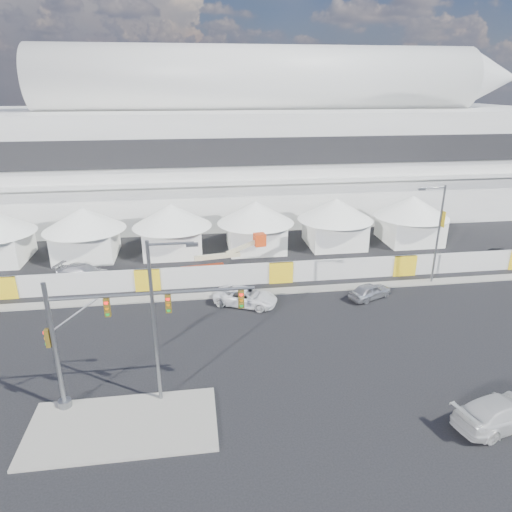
{
  "coord_description": "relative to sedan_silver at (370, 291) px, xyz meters",
  "views": [
    {
      "loc": [
        -1.67,
        -23.44,
        17.3
      ],
      "look_at": [
        3.06,
        10.0,
        4.46
      ],
      "focal_mm": 32.0,
      "sensor_mm": 36.0,
      "label": 1
    }
  ],
  "objects": [
    {
      "name": "far_curb",
      "position": [
        7.06,
        2.34,
        -0.62
      ],
      "size": [
        80.0,
        1.2,
        0.12
      ],
      "primitive_type": "cube",
      "color": "gray",
      "rests_on": "ground"
    },
    {
      "name": "hoarding_fence",
      "position": [
        -6.94,
        4.34,
        0.32
      ],
      "size": [
        70.0,
        0.25,
        2.0
      ],
      "primitive_type": "cube",
      "color": "silver",
      "rests_on": "ground"
    },
    {
      "name": "lot_car_b",
      "position": [
        16.94,
        6.96,
        -0.04
      ],
      "size": [
        1.5,
        3.71,
        1.26
      ],
      "primitive_type": "imported",
      "rotation": [
        0.0,
        0.0,
        1.57
      ],
      "color": "black",
      "rests_on": "ground"
    },
    {
      "name": "sedan_silver",
      "position": [
        0.0,
        0.0,
        0.0
      ],
      "size": [
        3.07,
        4.27,
        1.35
      ],
      "primitive_type": "imported",
      "rotation": [
        0.0,
        0.0,
        1.99
      ],
      "color": "#B8BABE",
      "rests_on": "ground"
    },
    {
      "name": "streetlight_median",
      "position": [
        -16.78,
        -11.2,
        5.03
      ],
      "size": [
        2.68,
        0.27,
        9.67
      ],
      "color": "slate",
      "rests_on": "median_island"
    },
    {
      "name": "streetlight_curb",
      "position": [
        6.66,
        2.34,
        4.62
      ],
      "size": [
        2.7,
        0.61,
        9.13
      ],
      "color": "slate",
      "rests_on": "ground"
    },
    {
      "name": "pickup_curb",
      "position": [
        -10.68,
        0.3,
        0.05
      ],
      "size": [
        4.36,
        5.77,
        1.46
      ],
      "primitive_type": "imported",
      "rotation": [
        0.0,
        0.0,
        1.15
      ],
      "color": "white",
      "rests_on": "ground"
    },
    {
      "name": "median_island",
      "position": [
        -18.94,
        -13.16,
        -0.6
      ],
      "size": [
        10.0,
        5.0,
        0.15
      ],
      "primitive_type": "cube",
      "color": "gray",
      "rests_on": "ground"
    },
    {
      "name": "tent_row",
      "position": [
        -12.44,
        13.84,
        2.47
      ],
      "size": [
        53.4,
        8.4,
        5.4
      ],
      "color": "white",
      "rests_on": "ground"
    },
    {
      "name": "boom_lift",
      "position": [
        -13.2,
        5.79,
        0.42
      ],
      "size": [
        8.16,
        2.37,
        4.08
      ],
      "rotation": [
        0.0,
        0.0,
        0.14
      ],
      "color": "#E64315",
      "rests_on": "ground"
    },
    {
      "name": "pickup_near",
      "position": [
        1.17,
        -15.8,
        0.13
      ],
      "size": [
        3.5,
        5.93,
        1.61
      ],
      "primitive_type": "imported",
      "rotation": [
        0.0,
        0.0,
        1.81
      ],
      "color": "silver",
      "rests_on": "ground"
    },
    {
      "name": "traffic_mast",
      "position": [
        -20.03,
        -11.16,
        3.78
      ],
      "size": [
        11.22,
        0.74,
        7.65
      ],
      "color": "gray",
      "rests_on": "median_island"
    },
    {
      "name": "stadium",
      "position": [
        -4.23,
        31.34,
        8.77
      ],
      "size": [
        80.0,
        24.8,
        21.98
      ],
      "color": "silver",
      "rests_on": "ground"
    },
    {
      "name": "ground",
      "position": [
        -12.94,
        -10.16,
        -0.68
      ],
      "size": [
        160.0,
        160.0,
        0.0
      ],
      "primitive_type": "plane",
      "color": "black",
      "rests_on": "ground"
    },
    {
      "name": "lot_car_c",
      "position": [
        -25.07,
        7.45,
        0.08
      ],
      "size": [
        3.72,
        5.59,
        1.51
      ],
      "primitive_type": "imported",
      "rotation": [
        0.0,
        0.0,
        1.23
      ],
      "color": "silver",
      "rests_on": "ground"
    }
  ]
}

